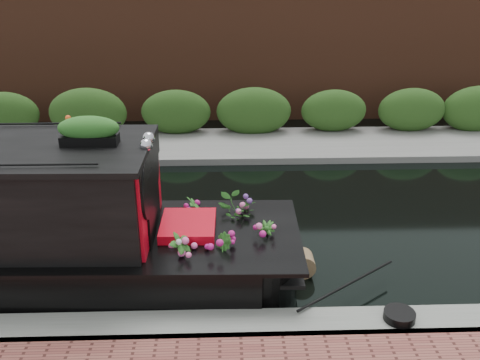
{
  "coord_description": "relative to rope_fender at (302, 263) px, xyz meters",
  "views": [
    {
      "loc": [
        1.47,
        -9.22,
        5.03
      ],
      "look_at": [
        1.75,
        -0.6,
        1.2
      ],
      "focal_mm": 40.0,
      "sensor_mm": 36.0,
      "label": 1
    }
  ],
  "objects": [
    {
      "name": "ground",
      "position": [
        -2.74,
        1.77,
        -0.2
      ],
      "size": [
        80.0,
        80.0,
        0.0
      ],
      "primitive_type": "plane",
      "color": "black",
      "rests_on": "ground"
    },
    {
      "name": "near_bank_coping",
      "position": [
        -2.74,
        -1.53,
        -0.2
      ],
      "size": [
        40.0,
        0.6,
        0.5
      ],
      "primitive_type": "cube",
      "color": "gray",
      "rests_on": "ground"
    },
    {
      "name": "far_bank_path",
      "position": [
        -2.74,
        5.97,
        -0.2
      ],
      "size": [
        40.0,
        2.4,
        0.34
      ],
      "primitive_type": "cube",
      "color": "slate",
      "rests_on": "ground"
    },
    {
      "name": "far_hedge",
      "position": [
        -2.74,
        6.87,
        -0.2
      ],
      "size": [
        40.0,
        1.1,
        2.8
      ],
      "primitive_type": "cube",
      "color": "#264A18",
      "rests_on": "ground"
    },
    {
      "name": "far_brick_wall",
      "position": [
        -2.74,
        8.97,
        -0.2
      ],
      "size": [
        40.0,
        1.0,
        8.0
      ],
      "primitive_type": "cube",
      "color": "#592F1E",
      "rests_on": "ground"
    },
    {
      "name": "rope_fender",
      "position": [
        0.0,
        0.0,
        0.0
      ],
      "size": [
        0.4,
        0.37,
        0.4
      ],
      "primitive_type": "cylinder",
      "rotation": [
        1.57,
        0.0,
        0.0
      ],
      "color": "olive",
      "rests_on": "ground"
    },
    {
      "name": "coiled_mooring_rope",
      "position": [
        1.13,
        -1.53,
        0.11
      ],
      "size": [
        0.44,
        0.44,
        0.12
      ],
      "primitive_type": "cylinder",
      "color": "black",
      "rests_on": "near_bank_coping"
    }
  ]
}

